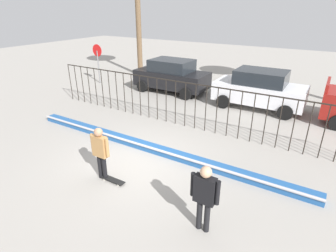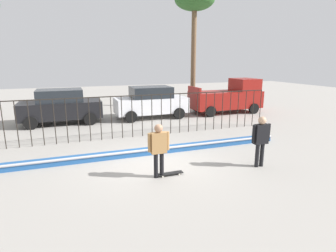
{
  "view_description": "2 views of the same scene",
  "coord_description": "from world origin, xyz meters",
  "px_view_note": "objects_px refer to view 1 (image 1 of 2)",
  "views": [
    {
      "loc": [
        4.94,
        -5.99,
        4.74
      ],
      "look_at": [
        0.52,
        1.26,
        0.96
      ],
      "focal_mm": 28.98,
      "sensor_mm": 36.0,
      "label": 1
    },
    {
      "loc": [
        -2.65,
        -8.6,
        3.45
      ],
      "look_at": [
        1.05,
        1.61,
        0.85
      ],
      "focal_mm": 29.56,
      "sensor_mm": 36.0,
      "label": 2
    }
  ],
  "objects_px": {
    "skateboard": "(113,180)",
    "parked_car_black": "(172,76)",
    "stop_sign": "(98,58)",
    "camera_operator": "(205,193)",
    "parked_car_white": "(259,89)",
    "skateboarder": "(100,149)"
  },
  "relations": [
    {
      "from": "parked_car_black",
      "to": "parked_car_white",
      "type": "height_order",
      "value": "same"
    },
    {
      "from": "stop_sign",
      "to": "camera_operator",
      "type": "bearing_deg",
      "value": -36.29
    },
    {
      "from": "skateboard",
      "to": "stop_sign",
      "type": "bearing_deg",
      "value": 132.37
    },
    {
      "from": "skateboarder",
      "to": "parked_car_black",
      "type": "relative_size",
      "value": 0.38
    },
    {
      "from": "skateboard",
      "to": "parked_car_black",
      "type": "bearing_deg",
      "value": 106.34
    },
    {
      "from": "skateboard",
      "to": "parked_car_white",
      "type": "height_order",
      "value": "parked_car_white"
    },
    {
      "from": "parked_car_black",
      "to": "stop_sign",
      "type": "xyz_separation_m",
      "value": [
        -5.08,
        -0.78,
        0.64
      ]
    },
    {
      "from": "skateboarder",
      "to": "parked_car_white",
      "type": "relative_size",
      "value": 0.38
    },
    {
      "from": "camera_operator",
      "to": "parked_car_white",
      "type": "bearing_deg",
      "value": -57.49
    },
    {
      "from": "skateboarder",
      "to": "skateboard",
      "type": "distance_m",
      "value": 1.0
    },
    {
      "from": "parked_car_black",
      "to": "parked_car_white",
      "type": "relative_size",
      "value": 1.0
    },
    {
      "from": "skateboard",
      "to": "stop_sign",
      "type": "height_order",
      "value": "stop_sign"
    },
    {
      "from": "skateboarder",
      "to": "parked_car_black",
      "type": "distance_m",
      "value": 9.21
    },
    {
      "from": "skateboarder",
      "to": "parked_car_black",
      "type": "height_order",
      "value": "parked_car_black"
    },
    {
      "from": "parked_car_black",
      "to": "parked_car_white",
      "type": "bearing_deg",
      "value": -2.96
    },
    {
      "from": "skateboarder",
      "to": "parked_car_black",
      "type": "xyz_separation_m",
      "value": [
        -2.82,
        8.76,
        -0.01
      ]
    },
    {
      "from": "stop_sign",
      "to": "skateboard",
      "type": "bearing_deg",
      "value": -43.94
    },
    {
      "from": "skateboard",
      "to": "parked_car_black",
      "type": "distance_m",
      "value": 9.36
    },
    {
      "from": "skateboard",
      "to": "stop_sign",
      "type": "distance_m",
      "value": 11.6
    },
    {
      "from": "camera_operator",
      "to": "parked_car_white",
      "type": "xyz_separation_m",
      "value": [
        -1.08,
        8.92,
        -0.04
      ]
    },
    {
      "from": "skateboard",
      "to": "stop_sign",
      "type": "relative_size",
      "value": 0.32
    },
    {
      "from": "camera_operator",
      "to": "parked_car_white",
      "type": "height_order",
      "value": "parked_car_white"
    }
  ]
}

